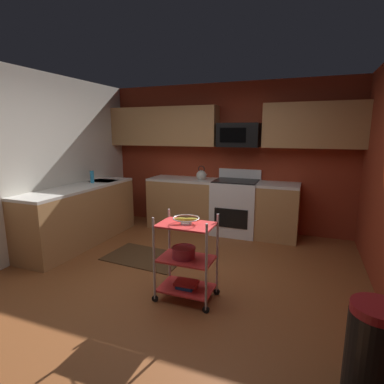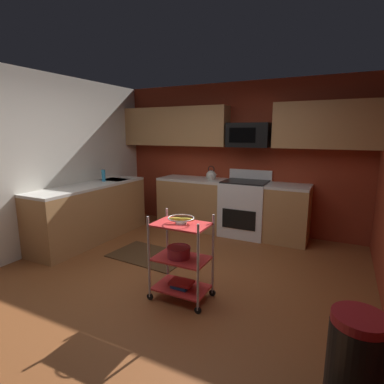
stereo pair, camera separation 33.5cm
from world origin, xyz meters
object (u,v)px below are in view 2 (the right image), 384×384
book_stack (181,284)px  oven_range (245,208)px  rolling_cart (181,258)px  trash_can (355,363)px  mixing_bowl_large (179,252)px  kettle (211,175)px  dish_soap_bottle (103,175)px  microwave (249,135)px  fruit_bowl (181,219)px

book_stack → oven_range: bearing=90.5°
oven_range → book_stack: 2.33m
rolling_cart → trash_can: rolling_cart is taller
mixing_bowl_large → trash_can: size_ratio=0.38×
rolling_cart → trash_can: bearing=-22.8°
mixing_bowl_large → trash_can: bearing=-22.5°
oven_range → kettle: 0.82m
oven_range → trash_can: oven_range is taller
kettle → trash_can: kettle is taller
mixing_bowl_large → dish_soap_bottle: dish_soap_bottle is taller
microwave → book_stack: bearing=-89.5°
oven_range → microwave: (-0.00, 0.10, 1.22)m
trash_can → fruit_bowl: bearing=157.2°
oven_range → mixing_bowl_large: (-0.01, -2.31, 0.04)m
book_stack → fruit_bowl: bearing=135.0°
fruit_bowl → dish_soap_bottle: size_ratio=1.36×
book_stack → kettle: 2.54m
fruit_bowl → book_stack: size_ratio=1.09×
rolling_cart → book_stack: (0.00, -0.00, -0.29)m
fruit_bowl → microwave: bearing=90.5°
trash_can → oven_range: bearing=118.6°
mixing_bowl_large → kettle: bearing=105.1°
microwave → mixing_bowl_large: 2.69m
fruit_bowl → dish_soap_bottle: dish_soap_bottle is taller
microwave → mixing_bowl_large: (-0.01, -2.41, -1.18)m
oven_range → rolling_cart: (0.02, -2.31, -0.03)m
microwave → kettle: microwave is taller
dish_soap_bottle → trash_can: bearing=-27.3°
microwave → trash_can: bearing=-62.2°
kettle → trash_can: 3.80m
rolling_cart → trash_can: 1.75m
microwave → dish_soap_bottle: microwave is taller
book_stack → trash_can: trash_can is taller
microwave → mixing_bowl_large: size_ratio=2.78×
fruit_bowl → kettle: 2.40m
kettle → fruit_bowl: bearing=-74.3°
oven_range → kettle: bearing=-179.6°
rolling_cart → kettle: bearing=105.7°
mixing_bowl_large → dish_soap_bottle: size_ratio=1.26×
book_stack → kettle: kettle is taller
microwave → oven_range: bearing=-89.7°
rolling_cart → mixing_bowl_large: (-0.03, 0.00, 0.07)m
mixing_bowl_large → book_stack: 0.36m
kettle → dish_soap_bottle: kettle is taller
mixing_bowl_large → dish_soap_bottle: (-2.20, 1.30, 0.50)m
rolling_cart → dish_soap_bottle: dish_soap_bottle is taller
rolling_cart → mixing_bowl_large: size_ratio=3.63×
kettle → trash_can: size_ratio=0.40×
kettle → book_stack: bearing=-74.3°
oven_range → trash_can: size_ratio=1.67×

